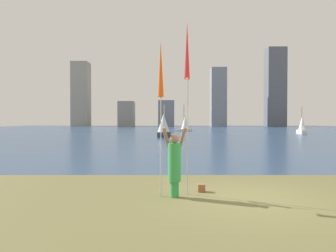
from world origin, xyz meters
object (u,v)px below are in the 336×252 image
object	(u,v)px
kite_flag_left	(162,72)
sailboat_6	(303,126)
kite_flag_right	(188,54)
person	(176,163)
bag	(203,188)
sailboat_3	(165,125)
sailboat_2	(186,123)

from	to	relation	value
kite_flag_left	sailboat_6	xyz separation A→B (m)	(20.50, 38.72, -1.99)
kite_flag_left	kite_flag_right	distance (m)	1.04
person	kite_flag_left	distance (m)	2.37
kite_flag_left	bag	world-z (taller)	kite_flag_left
person	sailboat_3	distance (m)	29.04
sailboat_6	sailboat_2	bearing A→B (deg)	145.47
kite_flag_left	sailboat_6	distance (m)	43.86
bag	sailboat_6	size ratio (longest dim) A/B	0.05
person	bag	xyz separation A→B (m)	(0.77, 0.61, -0.79)
kite_flag_left	sailboat_2	bearing A→B (deg)	86.14
kite_flag_right	sailboat_2	xyz separation A→B (m)	(2.70, 49.96, -2.29)
bag	sailboat_2	world-z (taller)	sailboat_2
sailboat_2	kite_flag_right	bearing A→B (deg)	-93.09
bag	sailboat_3	distance (m)	28.49
kite_flag_right	bag	xyz separation A→B (m)	(0.41, 0.15, -3.69)
sailboat_2	kite_flag_left	bearing A→B (deg)	-93.86
kite_flag_right	sailboat_2	bearing A→B (deg)	86.91
sailboat_2	sailboat_6	world-z (taller)	sailboat_2
person	sailboat_2	world-z (taller)	sailboat_2
sailboat_2	person	bearing A→B (deg)	-93.46
kite_flag_left	bag	bearing A→B (deg)	30.76
bag	sailboat_6	xyz separation A→B (m)	(19.38, 38.05, 1.14)
kite_flag_left	sailboat_2	xyz separation A→B (m)	(3.41, 50.48, -1.73)
person	sailboat_2	size ratio (longest dim) A/B	0.36
person	sailboat_3	size ratio (longest dim) A/B	0.47
kite_flag_right	person	bearing A→B (deg)	-127.75
kite_flag_left	sailboat_2	world-z (taller)	sailboat_2
kite_flag_right	sailboat_3	size ratio (longest dim) A/B	1.20
sailboat_6	person	bearing A→B (deg)	-117.53
kite_flag_left	bag	xyz separation A→B (m)	(1.12, 0.67, -3.13)
person	bag	world-z (taller)	person
person	kite_flag_left	world-z (taller)	kite_flag_left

